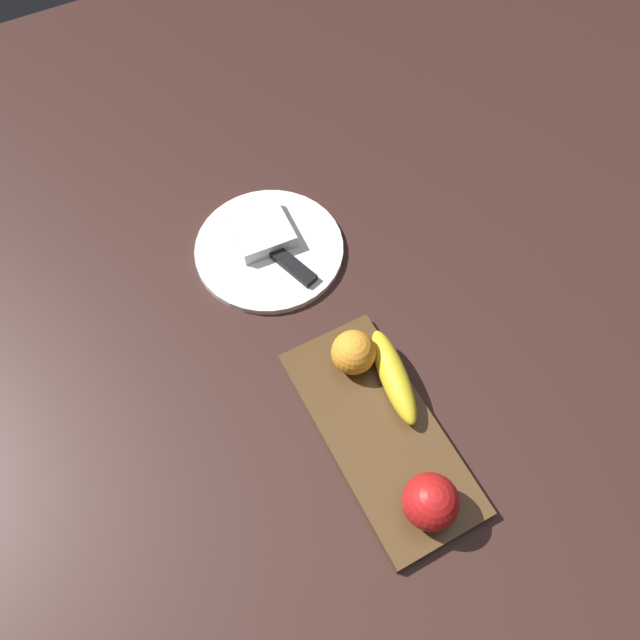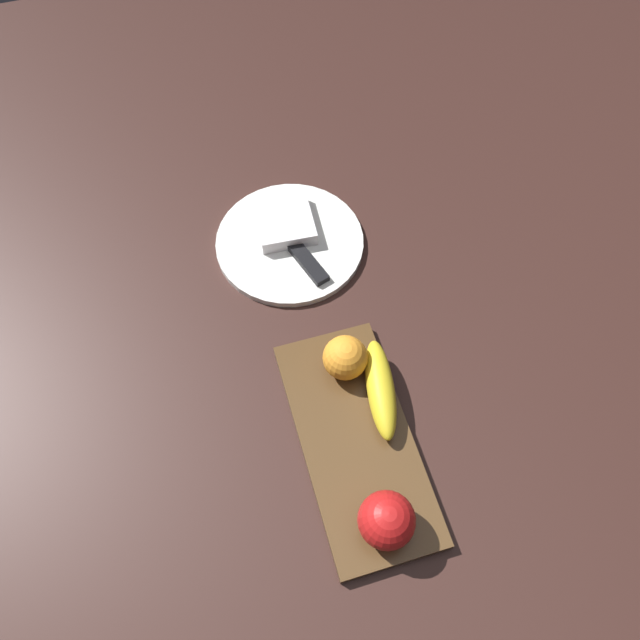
{
  "view_description": "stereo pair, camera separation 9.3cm",
  "coord_description": "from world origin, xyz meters",
  "px_view_note": "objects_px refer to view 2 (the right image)",
  "views": [
    {
      "loc": [
        -0.2,
        0.26,
        0.86
      ],
      "look_at": [
        0.21,
        0.04,
        0.05
      ],
      "focal_mm": 35.38,
      "sensor_mm": 36.0,
      "label": 1
    },
    {
      "loc": [
        -0.24,
        0.17,
        0.86
      ],
      "look_at": [
        0.21,
        0.04,
        0.05
      ],
      "focal_mm": 35.38,
      "sensor_mm": 36.0,
      "label": 2
    }
  ],
  "objects_px": {
    "banana": "(381,389)",
    "knife": "(303,257)",
    "dinner_plate": "(290,242)",
    "apple": "(387,520)",
    "folded_napkin": "(285,221)",
    "orange_near_apple": "(345,358)",
    "fruit_tray": "(356,441)"
  },
  "relations": [
    {
      "from": "banana",
      "to": "knife",
      "type": "distance_m",
      "value": 0.27
    },
    {
      "from": "banana",
      "to": "dinner_plate",
      "type": "height_order",
      "value": "banana"
    },
    {
      "from": "apple",
      "to": "folded_napkin",
      "type": "distance_m",
      "value": 0.52
    },
    {
      "from": "apple",
      "to": "orange_near_apple",
      "type": "relative_size",
      "value": 1.13
    },
    {
      "from": "dinner_plate",
      "to": "folded_napkin",
      "type": "xyz_separation_m",
      "value": [
        0.03,
        0.0,
        0.02
      ]
    },
    {
      "from": "fruit_tray",
      "to": "orange_near_apple",
      "type": "height_order",
      "value": "orange_near_apple"
    },
    {
      "from": "folded_napkin",
      "to": "apple",
      "type": "bearing_deg",
      "value": 179.76
    },
    {
      "from": "banana",
      "to": "folded_napkin",
      "type": "distance_m",
      "value": 0.34
    },
    {
      "from": "folded_napkin",
      "to": "knife",
      "type": "height_order",
      "value": "folded_napkin"
    },
    {
      "from": "apple",
      "to": "fruit_tray",
      "type": "bearing_deg",
      "value": -1.02
    },
    {
      "from": "apple",
      "to": "orange_near_apple",
      "type": "xyz_separation_m",
      "value": [
        0.23,
        -0.02,
        -0.0
      ]
    },
    {
      "from": "apple",
      "to": "dinner_plate",
      "type": "distance_m",
      "value": 0.49
    },
    {
      "from": "orange_near_apple",
      "to": "apple",
      "type": "bearing_deg",
      "value": 175.35
    },
    {
      "from": "apple",
      "to": "banana",
      "type": "relative_size",
      "value": 0.48
    },
    {
      "from": "fruit_tray",
      "to": "dinner_plate",
      "type": "xyz_separation_m",
      "value": [
        0.36,
        0.0,
        -0.0
      ]
    },
    {
      "from": "banana",
      "to": "folded_napkin",
      "type": "bearing_deg",
      "value": -160.17
    },
    {
      "from": "fruit_tray",
      "to": "knife",
      "type": "bearing_deg",
      "value": -2.06
    },
    {
      "from": "knife",
      "to": "dinner_plate",
      "type": "bearing_deg",
      "value": -2.43
    },
    {
      "from": "fruit_tray",
      "to": "knife",
      "type": "distance_m",
      "value": 0.32
    },
    {
      "from": "apple",
      "to": "banana",
      "type": "bearing_deg",
      "value": -17.22
    },
    {
      "from": "dinner_plate",
      "to": "knife",
      "type": "xyz_separation_m",
      "value": [
        -0.04,
        -0.01,
        0.01
      ]
    },
    {
      "from": "apple",
      "to": "dinner_plate",
      "type": "xyz_separation_m",
      "value": [
        0.48,
        -0.0,
        -0.05
      ]
    },
    {
      "from": "orange_near_apple",
      "to": "knife",
      "type": "height_order",
      "value": "orange_near_apple"
    },
    {
      "from": "folded_napkin",
      "to": "dinner_plate",
      "type": "bearing_deg",
      "value": -180.0
    },
    {
      "from": "orange_near_apple",
      "to": "dinner_plate",
      "type": "relative_size",
      "value": 0.26
    },
    {
      "from": "fruit_tray",
      "to": "banana",
      "type": "distance_m",
      "value": 0.08
    },
    {
      "from": "apple",
      "to": "folded_napkin",
      "type": "height_order",
      "value": "apple"
    },
    {
      "from": "dinner_plate",
      "to": "fruit_tray",
      "type": "bearing_deg",
      "value": 180.0
    },
    {
      "from": "dinner_plate",
      "to": "banana",
      "type": "bearing_deg",
      "value": -170.26
    },
    {
      "from": "apple",
      "to": "dinner_plate",
      "type": "relative_size",
      "value": 0.3
    },
    {
      "from": "banana",
      "to": "dinner_plate",
      "type": "distance_m",
      "value": 0.31
    },
    {
      "from": "orange_near_apple",
      "to": "knife",
      "type": "xyz_separation_m",
      "value": [
        0.21,
        0.01,
        -0.03
      ]
    }
  ]
}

